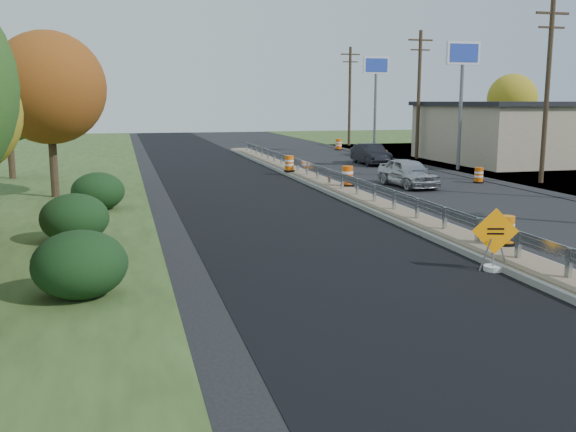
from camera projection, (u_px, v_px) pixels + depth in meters
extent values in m
plane|color=black|center=(417.00, 224.00, 22.67)|extent=(140.00, 140.00, 0.00)
cube|color=black|center=(243.00, 191.00, 31.12)|extent=(7.20, 120.00, 0.01)
cube|color=gray|center=(342.00, 191.00, 30.28)|extent=(1.60, 55.00, 0.18)
cube|color=brown|center=(342.00, 189.00, 30.26)|extent=(1.25, 55.00, 0.05)
cube|color=silver|center=(569.00, 263.00, 14.94)|extent=(0.10, 0.15, 0.70)
cube|color=silver|center=(518.00, 245.00, 16.85)|extent=(0.10, 0.15, 0.70)
cube|color=silver|center=(478.00, 230.00, 18.76)|extent=(0.10, 0.15, 0.70)
cube|color=silver|center=(445.00, 218.00, 20.66)|extent=(0.10, 0.15, 0.70)
cube|color=silver|center=(417.00, 208.00, 22.57)|extent=(0.10, 0.15, 0.70)
cube|color=silver|center=(394.00, 200.00, 24.47)|extent=(0.10, 0.15, 0.70)
cube|color=silver|center=(374.00, 193.00, 26.38)|extent=(0.10, 0.15, 0.70)
cube|color=silver|center=(357.00, 187.00, 28.29)|extent=(0.10, 0.15, 0.70)
cube|color=silver|center=(342.00, 181.00, 30.19)|extent=(0.10, 0.15, 0.70)
cube|color=silver|center=(329.00, 176.00, 32.10)|extent=(0.10, 0.15, 0.70)
cube|color=silver|center=(317.00, 172.00, 34.00)|extent=(0.10, 0.15, 0.70)
cube|color=silver|center=(307.00, 168.00, 35.91)|extent=(0.10, 0.15, 0.70)
cube|color=silver|center=(298.00, 165.00, 37.82)|extent=(0.10, 0.15, 0.70)
cube|color=silver|center=(289.00, 162.00, 39.72)|extent=(0.10, 0.15, 0.70)
cube|color=silver|center=(281.00, 159.00, 41.63)|extent=(0.10, 0.15, 0.70)
cube|color=silver|center=(274.00, 157.00, 43.54)|extent=(0.10, 0.15, 0.70)
cube|color=silver|center=(268.00, 154.00, 45.44)|extent=(0.10, 0.15, 0.70)
cube|color=silver|center=(262.00, 152.00, 47.35)|extent=(0.10, 0.15, 0.70)
cube|color=silver|center=(256.00, 150.00, 49.25)|extent=(0.10, 0.15, 0.70)
cube|color=silver|center=(251.00, 148.00, 51.16)|extent=(0.10, 0.15, 0.70)
cube|color=silver|center=(247.00, 147.00, 53.07)|extent=(0.10, 0.15, 0.70)
cube|color=silver|center=(336.00, 175.00, 31.11)|extent=(0.04, 46.00, 0.34)
cube|color=silver|center=(336.00, 176.00, 31.12)|extent=(0.06, 46.00, 0.03)
cube|color=silver|center=(336.00, 173.00, 31.10)|extent=(0.06, 46.00, 0.03)
cube|color=tan|center=(562.00, 133.00, 46.54)|extent=(18.00, 12.00, 4.00)
cube|color=black|center=(564.00, 104.00, 46.17)|extent=(18.50, 12.50, 0.30)
cube|color=black|center=(450.00, 141.00, 44.41)|extent=(0.08, 7.20, 2.20)
cylinder|color=slate|center=(460.00, 116.00, 39.90)|extent=(0.22, 0.22, 6.80)
cube|color=white|center=(463.00, 53.00, 39.23)|extent=(2.20, 0.25, 1.40)
cube|color=#263FB2|center=(463.00, 53.00, 39.23)|extent=(1.90, 0.30, 1.10)
cylinder|color=slate|center=(375.00, 112.00, 53.24)|extent=(0.22, 0.22, 6.80)
cube|color=white|center=(376.00, 65.00, 52.57)|extent=(2.20, 0.25, 1.40)
cube|color=#263FB2|center=(376.00, 65.00, 52.57)|extent=(1.90, 0.30, 1.10)
cylinder|color=#473523|center=(547.00, 93.00, 33.24)|extent=(0.26, 0.26, 9.40)
cube|color=#473523|center=(553.00, 13.00, 32.54)|extent=(1.90, 0.12, 0.12)
cube|color=#473523|center=(552.00, 27.00, 32.66)|extent=(1.50, 0.10, 0.10)
cylinder|color=#473523|center=(419.00, 96.00, 47.54)|extent=(0.26, 0.26, 9.40)
cube|color=#473523|center=(421.00, 40.00, 46.83)|extent=(1.90, 0.12, 0.12)
cube|color=#473523|center=(420.00, 50.00, 46.96)|extent=(1.50, 0.10, 0.10)
cylinder|color=#473523|center=(350.00, 97.00, 61.84)|extent=(0.26, 0.26, 9.40)
cube|color=#473523|center=(350.00, 54.00, 61.13)|extent=(1.90, 0.12, 0.12)
cube|color=#473523|center=(350.00, 62.00, 61.25)|extent=(1.50, 0.10, 0.10)
ellipsoid|color=black|center=(80.00, 264.00, 14.11)|extent=(2.09, 2.09, 1.52)
ellipsoid|color=black|center=(75.00, 218.00, 19.71)|extent=(2.09, 2.09, 1.52)
ellipsoid|color=black|center=(98.00, 191.00, 25.55)|extent=(2.09, 2.09, 1.52)
cylinder|color=#473523|center=(53.00, 161.00, 28.71)|extent=(0.36, 0.36, 3.30)
sphere|color=#9B571A|center=(49.00, 88.00, 28.14)|extent=(4.95, 4.95, 4.95)
cylinder|color=#473523|center=(11.00, 153.00, 35.64)|extent=(0.36, 0.36, 2.86)
sphere|color=#234517|center=(7.00, 102.00, 35.15)|extent=(4.29, 4.29, 4.29)
cylinder|color=#473523|center=(510.00, 130.00, 61.19)|extent=(0.36, 0.36, 3.08)
sphere|color=#A69823|center=(512.00, 98.00, 60.66)|extent=(4.62, 4.62, 4.62)
cylinder|color=white|center=(493.00, 268.00, 16.43)|extent=(0.50, 0.50, 0.14)
cube|color=slate|center=(485.00, 255.00, 16.30)|extent=(0.29, 0.11, 0.86)
cube|color=slate|center=(503.00, 254.00, 16.42)|extent=(0.29, 0.11, 0.86)
cube|color=slate|center=(493.00, 254.00, 16.41)|extent=(0.09, 0.22, 0.87)
cube|color=orange|center=(495.00, 231.00, 16.26)|extent=(1.15, 0.35, 1.19)
cube|color=black|center=(496.00, 229.00, 16.23)|extent=(0.41, 0.12, 0.04)
cube|color=black|center=(496.00, 234.00, 16.25)|extent=(0.41, 0.12, 0.04)
cylinder|color=black|center=(505.00, 244.00, 18.39)|extent=(0.57, 0.57, 0.08)
cylinder|color=orange|center=(506.00, 230.00, 18.32)|extent=(0.46, 0.46, 0.80)
cylinder|color=white|center=(506.00, 225.00, 18.29)|extent=(0.47, 0.47, 0.11)
cylinder|color=white|center=(506.00, 232.00, 18.33)|extent=(0.47, 0.47, 0.11)
cylinder|color=black|center=(347.00, 185.00, 31.17)|extent=(0.66, 0.66, 0.09)
cylinder|color=#DF5009|center=(348.00, 176.00, 31.09)|extent=(0.53, 0.53, 0.93)
cylinder|color=white|center=(348.00, 172.00, 31.06)|extent=(0.54, 0.54, 0.12)
cylinder|color=white|center=(347.00, 177.00, 31.10)|extent=(0.54, 0.54, 0.12)
cylinder|color=black|center=(289.00, 171.00, 37.58)|extent=(0.63, 0.63, 0.08)
cylinder|color=#F7630A|center=(289.00, 163.00, 37.51)|extent=(0.51, 0.51, 0.89)
cylinder|color=white|center=(289.00, 161.00, 37.48)|extent=(0.52, 0.52, 0.12)
cylinder|color=white|center=(289.00, 165.00, 37.52)|extent=(0.52, 0.52, 0.12)
cylinder|color=black|center=(478.00, 182.00, 34.18)|extent=(0.56, 0.56, 0.08)
cylinder|color=#D65409|center=(479.00, 175.00, 34.11)|extent=(0.45, 0.45, 0.79)
cylinder|color=white|center=(479.00, 172.00, 34.08)|extent=(0.46, 0.46, 0.10)
cylinder|color=white|center=(479.00, 176.00, 34.12)|extent=(0.46, 0.46, 0.10)
cylinder|color=black|center=(383.00, 164.00, 44.16)|extent=(0.66, 0.66, 0.09)
cylinder|color=orange|center=(384.00, 157.00, 44.08)|extent=(0.53, 0.53, 0.92)
cylinder|color=white|center=(384.00, 155.00, 44.05)|extent=(0.54, 0.54, 0.12)
cylinder|color=white|center=(384.00, 158.00, 44.10)|extent=(0.54, 0.54, 0.12)
cylinder|color=black|center=(339.00, 149.00, 57.21)|extent=(0.67, 0.67, 0.09)
cylinder|color=#EC5C09|center=(339.00, 144.00, 57.12)|extent=(0.54, 0.54, 0.94)
cylinder|color=white|center=(339.00, 142.00, 57.10)|extent=(0.55, 0.55, 0.12)
cylinder|color=white|center=(339.00, 145.00, 57.14)|extent=(0.55, 0.55, 0.12)
imported|color=#B5B5BA|center=(408.00, 173.00, 32.54)|extent=(1.99, 4.35, 1.45)
imported|color=black|center=(371.00, 154.00, 44.02)|extent=(1.50, 4.30, 1.42)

